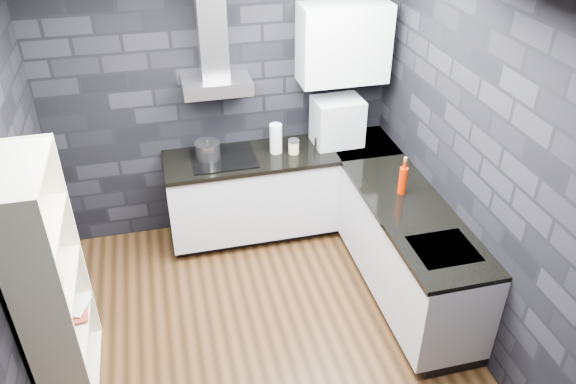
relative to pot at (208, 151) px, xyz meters
name	(u,v)px	position (x,y,z in m)	size (l,w,h in m)	color
ground	(260,329)	(0.19, -1.34, -0.98)	(3.20, 3.20, 0.00)	#442A15
wall_back	(221,99)	(0.19, 0.29, 0.37)	(3.20, 0.05, 2.70)	black
wall_front	(323,377)	(0.19, -2.96, 0.37)	(3.20, 0.05, 2.70)	black
wall_left	(1,223)	(-1.44, -1.34, 0.37)	(0.05, 3.20, 2.70)	black
wall_right	(468,162)	(1.81, -1.34, 0.37)	(0.05, 3.20, 2.70)	black
toekick_back	(281,223)	(0.69, 0.00, -0.93)	(2.18, 0.50, 0.10)	black
toekick_right	(407,289)	(1.53, -1.24, -0.93)	(0.50, 1.78, 0.10)	black
counter_back_cab	(282,189)	(0.69, -0.04, -0.50)	(2.20, 0.60, 0.76)	silver
counter_right_cab	(408,252)	(1.49, -1.24, -0.50)	(0.60, 1.80, 0.76)	silver
counter_back_top	(282,154)	(0.69, -0.05, -0.10)	(2.20, 0.62, 0.04)	black
counter_right_top	(413,212)	(1.48, -1.24, -0.10)	(0.62, 1.80, 0.04)	black
counter_corner_top	(362,144)	(1.49, -0.04, -0.10)	(0.62, 0.62, 0.04)	black
hood_body	(217,86)	(0.14, 0.09, 0.58)	(0.60, 0.34, 0.12)	#A5A4A8
hood_chimney	(212,25)	(0.14, 0.16, 1.09)	(0.24, 0.20, 0.90)	#A5A4A8
upper_cabinet	(344,43)	(1.29, 0.09, 0.87)	(0.80, 0.35, 0.70)	silver
cooktop	(224,158)	(0.14, -0.04, -0.07)	(0.58, 0.50, 0.01)	black
sink_rim	(444,249)	(1.49, -1.74, -0.09)	(0.44, 0.40, 0.01)	#A5A4A8
pot	(208,151)	(0.00, 0.00, 0.00)	(0.23, 0.23, 0.13)	#AFAFB3
glass_vase	(276,139)	(0.63, -0.03, 0.06)	(0.12, 0.12, 0.28)	silver
storage_jar	(294,147)	(0.79, -0.09, -0.02)	(0.10, 0.10, 0.12)	beige
utensil_crock	(319,142)	(1.05, -0.05, -0.02)	(0.09, 0.09, 0.12)	#AFAFB3
appliance_garage	(337,121)	(1.24, 0.01, 0.15)	(0.45, 0.35, 0.45)	#B8BAC0
red_bottle	(403,181)	(1.49, -0.98, 0.04)	(0.07, 0.07, 0.24)	#AD1C00
bookshelf	(50,284)	(-1.23, -1.46, -0.08)	(0.34, 0.80, 1.80)	beige
fruit_bowl	(47,289)	(-1.23, -1.55, -0.04)	(0.22, 0.22, 0.06)	white
book_red	(63,307)	(-1.23, -1.34, -0.41)	(0.16, 0.02, 0.21)	maroon
book_second	(63,296)	(-1.23, -1.24, -0.39)	(0.16, 0.02, 0.21)	#B2B2B2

